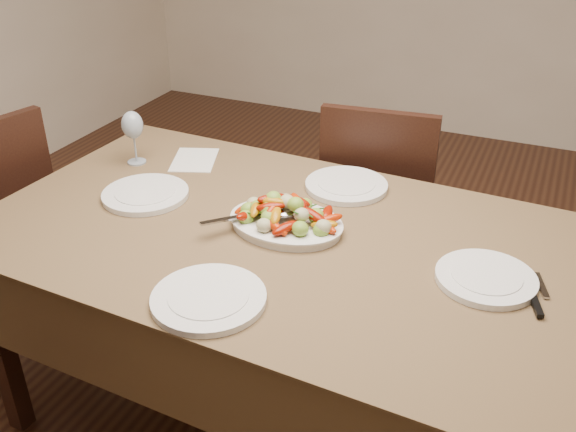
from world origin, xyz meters
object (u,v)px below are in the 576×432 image
(dining_table, at_px, (288,336))
(wine_glass, at_px, (134,136))
(serving_platter, at_px, (286,225))
(chair_far, at_px, (381,206))
(plate_far, at_px, (346,186))
(plate_left, at_px, (146,194))
(plate_right, at_px, (486,278))
(plate_near, at_px, (209,299))

(dining_table, xyz_separation_m, wine_glass, (-0.70, 0.24, 0.48))
(dining_table, bearing_deg, serving_platter, 123.28)
(chair_far, relative_size, serving_platter, 2.83)
(dining_table, xyz_separation_m, serving_platter, (-0.02, 0.03, 0.39))
(serving_platter, xyz_separation_m, plate_far, (0.07, 0.32, -0.00))
(dining_table, distance_m, wine_glass, 0.88)
(chair_far, height_order, plate_far, chair_far)
(serving_platter, distance_m, plate_left, 0.50)
(plate_left, relative_size, wine_glass, 1.35)
(plate_right, bearing_deg, plate_left, 177.88)
(wine_glass, bearing_deg, plate_left, -48.80)
(plate_near, xyz_separation_m, wine_glass, (-0.65, 0.62, 0.09))
(plate_right, xyz_separation_m, plate_far, (-0.51, 0.36, 0.00))
(dining_table, bearing_deg, plate_near, -97.32)
(chair_far, distance_m, wine_glass, 1.02)
(plate_right, bearing_deg, plate_far, 144.48)
(plate_far, height_order, wine_glass, wine_glass)
(plate_far, height_order, plate_near, same)
(plate_left, xyz_separation_m, plate_near, (0.47, -0.41, 0.00))
(serving_platter, relative_size, wine_glass, 1.64)
(serving_platter, height_order, plate_left, serving_platter)
(serving_platter, distance_m, wine_glass, 0.72)
(plate_near, bearing_deg, plate_far, 81.91)
(plate_right, bearing_deg, plate_near, -149.11)
(dining_table, xyz_separation_m, plate_near, (-0.05, -0.37, 0.39))
(chair_far, height_order, plate_right, chair_far)
(plate_far, bearing_deg, chair_far, 88.85)
(serving_platter, distance_m, plate_near, 0.41)
(serving_platter, height_order, plate_near, serving_platter)
(plate_far, xyz_separation_m, plate_near, (-0.10, -0.73, 0.00))
(dining_table, bearing_deg, wine_glass, 161.00)
(plate_near, bearing_deg, chair_far, 84.50)
(plate_left, bearing_deg, wine_glass, 131.20)
(serving_platter, relative_size, plate_far, 1.23)
(dining_table, distance_m, plate_left, 0.65)
(chair_far, height_order, plate_near, chair_far)
(plate_far, relative_size, plate_near, 0.95)
(chair_far, distance_m, plate_right, 0.99)
(dining_table, height_order, serving_platter, serving_platter)
(serving_platter, height_order, wine_glass, wine_glass)
(dining_table, height_order, chair_far, chair_far)
(plate_far, bearing_deg, serving_platter, -103.06)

